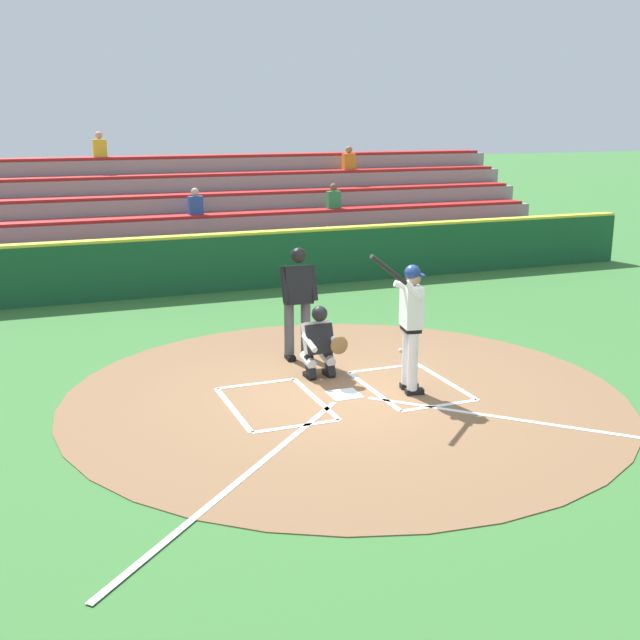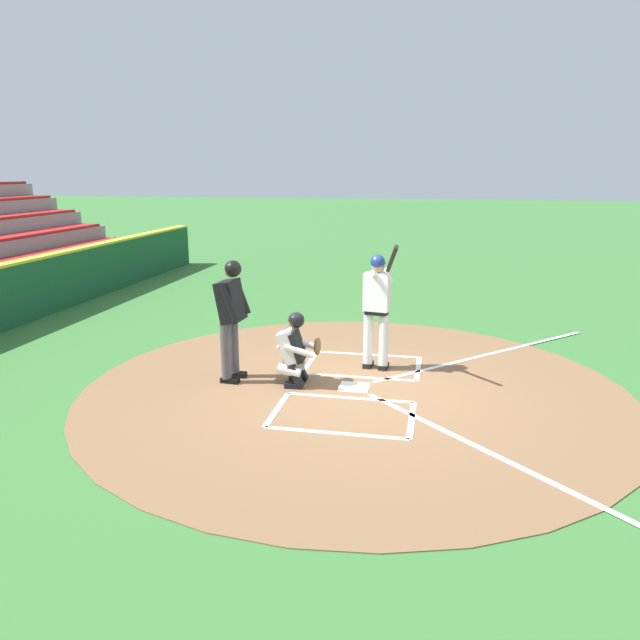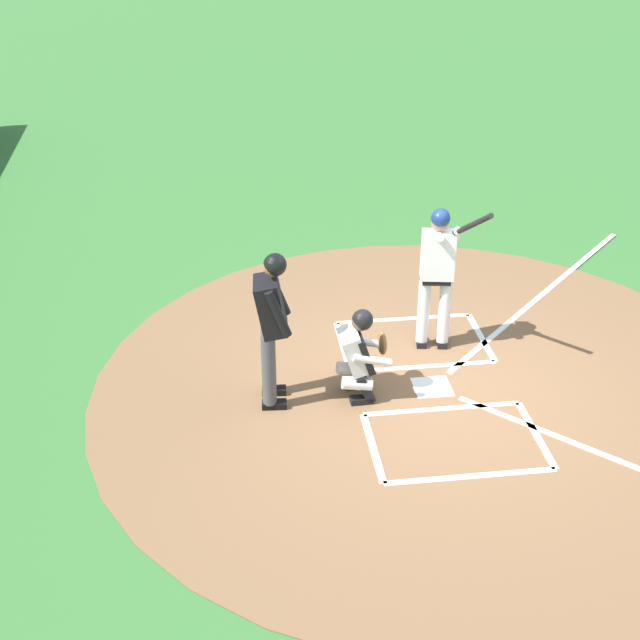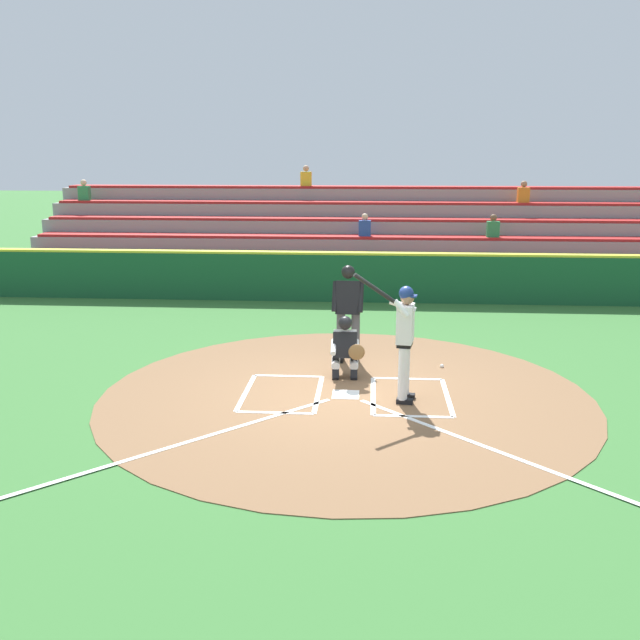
{
  "view_description": "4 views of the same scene",
  "coord_description": "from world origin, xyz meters",
  "views": [
    {
      "loc": [
        4.26,
        10.03,
        3.92
      ],
      "look_at": [
        -0.04,
        -1.06,
        0.86
      ],
      "focal_mm": 45.16,
      "sensor_mm": 36.0,
      "label": 1
    },
    {
      "loc": [
        8.38,
        1.15,
        3.15
      ],
      "look_at": [
        -0.38,
        -0.59,
        0.92
      ],
      "focal_mm": 33.81,
      "sensor_mm": 36.0,
      "label": 2
    },
    {
      "loc": [
        8.51,
        -2.43,
        5.85
      ],
      "look_at": [
        -0.08,
        -1.32,
        0.97
      ],
      "focal_mm": 50.12,
      "sensor_mm": 36.0,
      "label": 3
    },
    {
      "loc": [
        -0.37,
        10.88,
        3.88
      ],
      "look_at": [
        0.43,
        -0.1,
        1.24
      ],
      "focal_mm": 39.41,
      "sensor_mm": 36.0,
      "label": 4
    }
  ],
  "objects": [
    {
      "name": "catcher",
      "position": [
        0.04,
        -0.88,
        0.59
      ],
      "size": [
        0.6,
        0.6,
        1.13
      ],
      "color": "black",
      "rests_on": "ground"
    },
    {
      "name": "home_plate_and_chalk",
      "position": [
        0.0,
        0.88,
        0.01
      ],
      "size": [
        7.93,
        4.91,
        0.01
      ],
      "color": "white",
      "rests_on": "dirt_circle"
    },
    {
      "name": "batter",
      "position": [
        -0.92,
        0.22,
        1.1
      ],
      "size": [
        1.02,
        0.59,
        2.13
      ],
      "color": "white",
      "rests_on": "ground"
    },
    {
      "name": "ground_plane",
      "position": [
        0.0,
        0.0,
        0.0
      ],
      "size": [
        120.0,
        120.0,
        0.0
      ],
      "primitive_type": "plane",
      "color": "#387033"
    },
    {
      "name": "plate_umpire",
      "position": [
        0.03,
        -1.87,
        1.08
      ],
      "size": [
        0.6,
        0.44,
        1.86
      ],
      "color": "#4C4C51",
      "rests_on": "ground"
    },
    {
      "name": "backstop_wall",
      "position": [
        0.0,
        -7.5,
        0.65
      ],
      "size": [
        22.0,
        0.36,
        1.31
      ],
      "color": "#19512D",
      "rests_on": "ground"
    },
    {
      "name": "bleacher_stand",
      "position": [
        -0.0,
        -11.33,
        1.0
      ],
      "size": [
        20.0,
        5.1,
        3.45
      ],
      "color": "gray",
      "rests_on": "ground"
    },
    {
      "name": "dirt_circle",
      "position": [
        0.0,
        0.0,
        0.01
      ],
      "size": [
        8.0,
        8.0,
        0.01
      ],
      "primitive_type": "cylinder",
      "color": "brown",
      "rests_on": "ground"
    },
    {
      "name": "baseball",
      "position": [
        -1.72,
        -1.63,
        0.04
      ],
      "size": [
        0.07,
        0.07,
        0.07
      ],
      "primitive_type": "sphere",
      "color": "white",
      "rests_on": "ground"
    }
  ]
}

